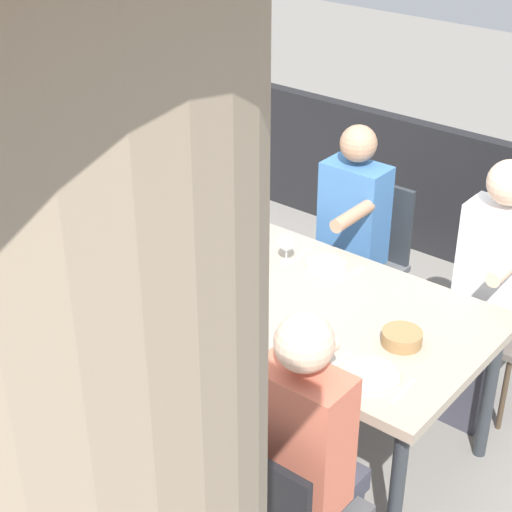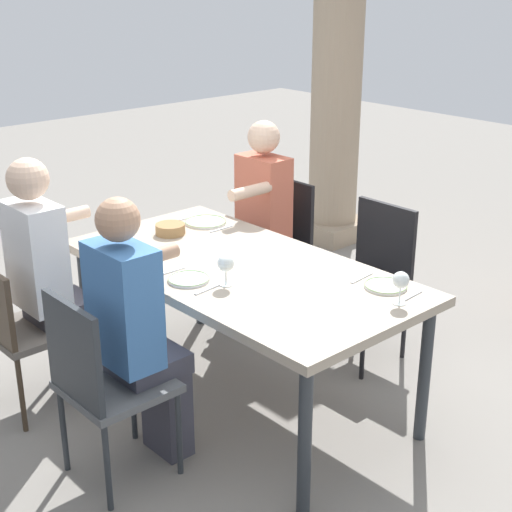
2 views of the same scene
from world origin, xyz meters
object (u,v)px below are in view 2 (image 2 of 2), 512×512
Objects in this scene: dining_table at (240,277)px; plate_1 at (189,279)px; diner_guest_third at (49,273)px; wine_glass_2 at (401,281)px; chair_mid_south at (100,378)px; stone_column_near at (337,73)px; chair_west_north at (276,237)px; chair_mid_north at (371,272)px; diner_woman_green at (257,218)px; plate_2 at (386,286)px; bread_basket at (170,229)px; chair_west_south at (19,325)px; wine_glass_1 at (226,264)px; plate_0 at (206,222)px; diner_man_white at (137,328)px.

plate_1 reaches higher than dining_table.
wine_glass_2 is (1.53, 0.95, 0.17)m from diner_guest_third.
chair_mid_south is 3.72m from stone_column_near.
chair_mid_north is at bearing 0.33° from chair_west_north.
dining_table is 1.01m from diner_woman_green.
stone_column_near is at bearing 116.28° from diner_woman_green.
bread_basket is (-1.32, -0.31, 0.02)m from plate_2.
wine_glass_2 is at bearing 32.00° from diner_guest_third.
wine_glass_2 is at bearing 8.03° from bread_basket.
chair_west_south is 0.81m from chair_mid_south.
wine_glass_2 is (0.69, 0.45, 0.00)m from wine_glass_1.
chair_mid_south is at bearing -121.80° from wine_glass_2.
chair_west_south is 4.08× the size of plate_1.
chair_west_south is 1.15m from wine_glass_1.
chair_mid_north is at bearing 38.41° from plate_0.
chair_west_south is 0.62× the size of diner_guest_third.
chair_mid_south is at bearing -113.95° from plate_2.
bread_basket is (-1.48, -0.21, -0.08)m from wine_glass_2.
wine_glass_1 is (0.02, 0.71, 0.36)m from chair_mid_south.
wine_glass_2 is (0.84, 0.24, 0.18)m from dining_table.
plate_2 is (0.68, 0.34, 0.07)m from dining_table.
diner_guest_third reaches higher than wine_glass_2.
stone_column_near is (-0.79, 1.60, 0.69)m from diner_woman_green.
bread_basket is at bearing -86.13° from plate_0.
diner_woman_green is 1.24m from plate_1.
diner_guest_third is at bearing -148.82° from plate_1.
chair_west_south is 0.63× the size of diner_man_white.
dining_table is at bearing 85.93° from plate_1.
plate_1 is at bearing 103.22° from chair_mid_south.
chair_mid_south is 5.45× the size of bread_basket.
diner_guest_third reaches higher than chair_west_south.
diner_woman_green is 0.98× the size of diner_guest_third.
diner_man_white is 8.52× the size of wine_glass_1.
stone_column_near reaches higher than diner_woman_green.
diner_woman_green reaches higher than chair_mid_north.
plate_2 is at bearing 147.79° from wine_glass_2.
chair_mid_south reaches higher than plate_0.
diner_guest_third is 6.53× the size of plate_2.
plate_0 is (-0.78, -0.62, 0.26)m from chair_mid_north.
diner_guest_third is (-0.00, -1.63, 0.19)m from chair_west_north.
diner_man_white is 0.98× the size of diner_guest_third.
stone_column_near is at bearing 116.11° from chair_mid_south.
plate_1 is (-0.14, 0.61, 0.26)m from chair_mid_south.
plate_0 is at bearing -86.80° from diner_woman_green.
wine_glass_1 is at bearing -56.32° from dining_table.
bread_basket is (0.02, -0.27, 0.02)m from plate_0.
chair_mid_north is at bearing 91.13° from wine_glass_1.
chair_west_north reaches higher than chair_west_south.
plate_2 is (0.56, -0.58, 0.26)m from chair_mid_north.
diner_guest_third is (-0.69, -0.72, 0.01)m from dining_table.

